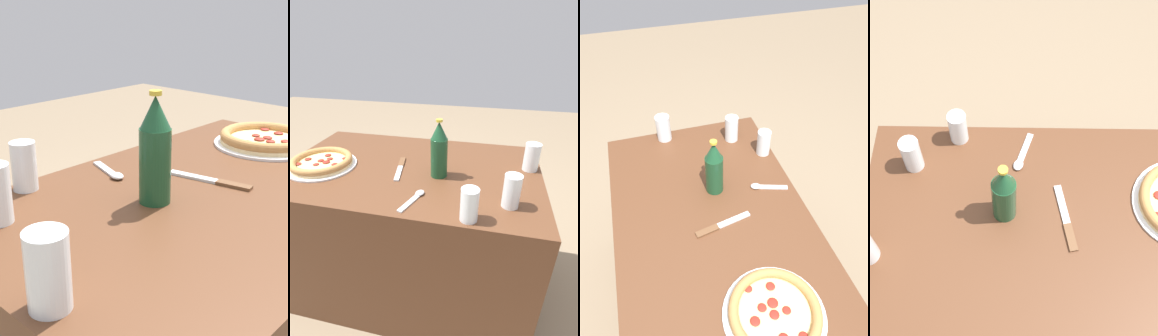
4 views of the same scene
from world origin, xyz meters
TOP-DOWN VIEW (x-y plane):
  - table at (0.00, 0.00)m, footprint 1.18×0.73m
  - pizza_pepperoni at (0.40, 0.08)m, footprint 0.31×0.31m
  - glass_water at (-0.31, 0.32)m, footprint 0.06×0.06m
  - glass_lemonade at (-0.54, -0.10)m, footprint 0.07×0.07m
  - beer_bottle at (-0.15, 0.05)m, footprint 0.07×0.07m
  - knife at (0.04, 0.02)m, footprint 0.07×0.22m
  - spoon at (-0.10, 0.24)m, footprint 0.07×0.15m

SIDE VIEW (x-z plane):
  - table at x=0.00m, z-range 0.00..0.73m
  - knife at x=0.04m, z-range 0.72..0.73m
  - spoon at x=-0.10m, z-range 0.72..0.74m
  - pizza_pepperoni at x=0.40m, z-range 0.72..0.77m
  - glass_water at x=-0.31m, z-range 0.72..0.84m
  - glass_lemonade at x=-0.54m, z-range 0.72..0.84m
  - beer_bottle at x=-0.15m, z-range 0.72..0.97m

